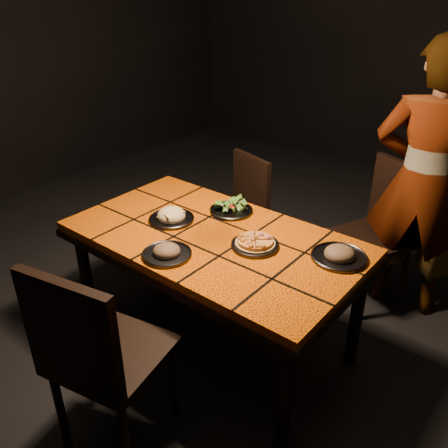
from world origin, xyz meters
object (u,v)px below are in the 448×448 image
Objects in this scene: chair_near at (96,352)px; chair_far_right at (382,224)px; plate_pasta at (171,217)px; diner at (423,183)px; chair_far_left at (240,206)px; dining_table at (214,248)px; plate_pizza at (255,244)px.

chair_near reaches higher than chair_far_right.
plate_pasta is (-0.38, 0.86, 0.19)m from chair_near.
chair_near is at bearing 60.20° from diner.
chair_far_left is 1.26m from diner.
dining_table is 0.88m from chair_near.
chair_far_right is 0.55× the size of diner.
plate_pizza is at bearing 6.20° from plate_pasta.
chair_far_left is 0.89× the size of chair_far_right.
diner is at bearing 38.59° from chair_far_right.
diner reaches higher than dining_table.
chair_far_left is (-0.42, 0.80, -0.18)m from dining_table.
plate_pasta is (-0.30, -0.02, 0.10)m from dining_table.
plate_pizza reaches higher than dining_table.
plate_pasta is (0.12, -0.82, 0.28)m from chair_far_left.
chair_near is at bearing -57.89° from chair_far_left.
dining_table is 1.87× the size of chair_far_left.
diner is at bearing 56.94° from dining_table.
plate_pizza is (-0.29, -1.03, 0.21)m from chair_far_right.
diner is at bearing 47.80° from plate_pasta.
chair_far_right is at bearing 3.91° from diner.
plate_pizza is (0.25, 0.04, 0.10)m from dining_table.
chair_far_right reaches higher than plate_pizza.
chair_far_left reaches higher than plate_pasta.
chair_far_left is at bearing 131.29° from plate_pizza.
chair_far_left reaches higher than plate_pizza.
chair_far_left is 1.05m from plate_pizza.
dining_table is 6.18× the size of plate_pasta.
dining_table is at bearing -46.63° from chair_far_left.
chair_near reaches higher than dining_table.
plate_pizza is 0.55m from plate_pasta.
chair_far_right is at bearing -115.49° from chair_near.
chair_far_left is (-0.50, 1.68, -0.09)m from chair_near.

